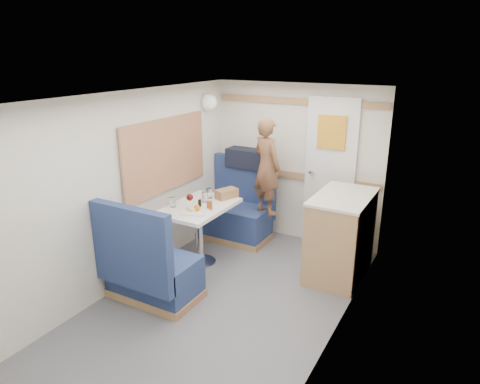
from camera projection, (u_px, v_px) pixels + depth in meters
The scene contains 27 objects.
floor at pixel (198, 325), 3.86m from camera, with size 4.50×4.50×0.00m, color #515156.
ceiling at pixel (190, 101), 3.23m from camera, with size 4.50×4.50×0.00m, color silver.
wall_back at pixel (296, 164), 5.41m from camera, with size 2.20×0.02×2.00m, color silver.
wall_left at pixel (99, 202), 4.06m from camera, with size 0.02×4.50×2.00m, color silver.
wall_right at pixel (321, 252), 3.04m from camera, with size 0.02×4.50×2.00m, color silver.
oak_trim_low at pixel (295, 175), 5.45m from camera, with size 2.15×0.02×0.08m, color #965E43.
oak_trim_high at pixel (298, 101), 5.15m from camera, with size 2.15×0.02×0.08m, color #965E43.
side_window at pixel (166, 155), 4.80m from camera, with size 0.04×1.30×0.72m, color #B1BC9F.
rear_door at pixel (330, 171), 5.19m from camera, with size 0.62×0.12×1.86m.
dinette_table at pixel (199, 218), 4.82m from camera, with size 0.62×0.92×0.72m.
bench_far at pixel (237, 216), 5.62m from camera, with size 0.90×0.59×1.05m.
bench_near at pixel (150, 272), 4.18m from camera, with size 0.90×0.59×1.05m.
ledge at pixel (246, 169), 5.64m from camera, with size 0.90×0.14×0.04m, color #965E43.
dome_light at pixel (209, 102), 5.33m from camera, with size 0.20×0.20×0.20m, color white.
galley_counter at pixel (340, 235), 4.62m from camera, with size 0.57×0.92×0.92m.
person at pixel (267, 167), 5.13m from camera, with size 0.43×0.28×1.17m, color brown.
duffel_bag at pixel (247, 158), 5.60m from camera, with size 0.51×0.25×0.25m, color black.
tray at pixel (197, 209), 4.62m from camera, with size 0.28×0.37×0.02m, color white.
orange_fruit at pixel (197, 208), 4.56m from camera, with size 0.06×0.06×0.06m, color #D85009.
cheese_block at pixel (191, 209), 4.56m from camera, with size 0.10×0.06×0.03m, color #DED680.
wine_glass at pixel (190, 198), 4.64m from camera, with size 0.08×0.08×0.17m.
tumbler_left at pixel (173, 202), 4.71m from camera, with size 0.07×0.07×0.11m, color white.
tumbler_mid at pixel (209, 193), 5.00m from camera, with size 0.07×0.07×0.12m, color white.
tumbler_right at pixel (205, 197), 4.86m from camera, with size 0.07×0.07×0.12m, color white.
beer_glass at pixel (210, 205), 4.63m from camera, with size 0.06×0.06×0.10m, color brown.
pepper_grinder at pixel (200, 204), 4.67m from camera, with size 0.04×0.04×0.10m, color black.
bread_loaf at pixel (227, 194), 5.00m from camera, with size 0.14×0.26×0.11m, color #8F613C.
Camera 1 is at (1.93, -2.69, 2.37)m, focal length 32.00 mm.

